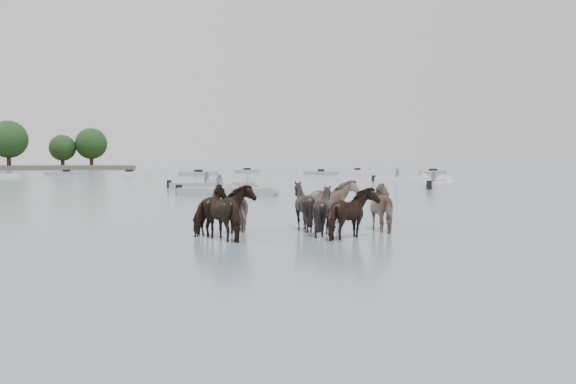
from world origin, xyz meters
name	(u,v)px	position (x,y,z in m)	size (l,w,h in m)	color
ground	(334,237)	(0.00, 0.00, 0.00)	(400.00, 400.00, 0.00)	slate
pony_herd	(300,210)	(-0.42, 1.36, 0.63)	(6.62, 4.82, 1.58)	black
swimming_pony	(381,197)	(9.27, 13.58, 0.10)	(0.72, 0.44, 0.44)	black
motorboat_b	(240,192)	(2.93, 19.00, 0.22)	(6.16, 3.76, 1.92)	gray
motorboat_c	(223,186)	(4.37, 28.31, 0.22)	(6.91, 2.83, 1.92)	gray
motorboat_d	(441,185)	(20.19, 23.42, 0.23)	(5.13, 4.71, 1.92)	silver
motorboat_e	(408,180)	(25.20, 35.70, 0.22)	(6.11, 3.16, 1.92)	silver
distant_flotilla	(116,174)	(0.28, 73.82, 0.26)	(104.92, 24.00, 0.93)	silver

